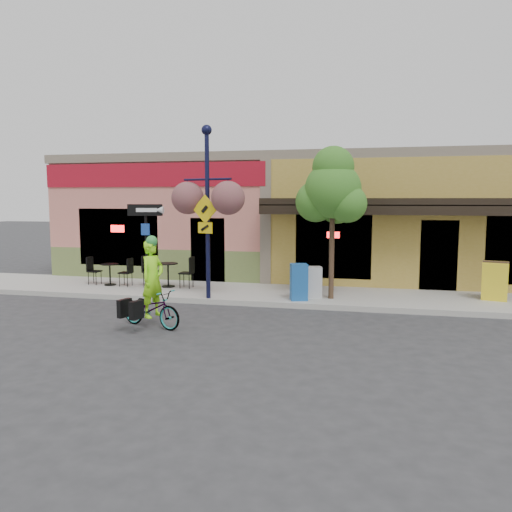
% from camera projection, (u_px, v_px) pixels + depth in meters
% --- Properties ---
extents(ground, '(90.00, 90.00, 0.00)m').
position_uv_depth(ground, '(276.00, 312.00, 13.01)').
color(ground, '#2D2D30').
rests_on(ground, ground).
extents(sidewalk, '(24.00, 3.00, 0.15)m').
position_uv_depth(sidewalk, '(289.00, 295.00, 14.94)').
color(sidewalk, '#9E9B93').
rests_on(sidewalk, ground).
extents(curb, '(24.00, 0.12, 0.15)m').
position_uv_depth(curb, '(280.00, 305.00, 13.54)').
color(curb, '#A8A59E').
rests_on(curb, ground).
extents(building, '(18.20, 8.20, 4.50)m').
position_uv_depth(building, '(311.00, 216.00, 20.02)').
color(building, '#C67062').
rests_on(building, ground).
extents(bicycle, '(1.77, 1.08, 0.88)m').
position_uv_depth(bicycle, '(151.00, 308.00, 11.43)').
color(bicycle, maroon).
rests_on(bicycle, ground).
extents(cyclist_rider, '(0.60, 0.74, 1.76)m').
position_uv_depth(cyclist_rider, '(153.00, 290.00, 11.37)').
color(cyclist_rider, '#94F91A').
rests_on(cyclist_rider, ground).
extents(lamp_post, '(1.64, 0.99, 4.81)m').
position_uv_depth(lamp_post, '(208.00, 213.00, 13.81)').
color(lamp_post, black).
rests_on(lamp_post, sidewalk).
extents(one_way_sign, '(1.03, 0.38, 2.64)m').
position_uv_depth(one_way_sign, '(147.00, 250.00, 14.35)').
color(one_way_sign, black).
rests_on(one_way_sign, sidewalk).
extents(cafe_set_left, '(1.57, 0.86, 0.92)m').
position_uv_depth(cafe_set_left, '(110.00, 271.00, 16.15)').
color(cafe_set_left, black).
rests_on(cafe_set_left, sidewalk).
extents(cafe_set_right, '(1.69, 0.89, 1.00)m').
position_uv_depth(cafe_set_right, '(168.00, 271.00, 15.82)').
color(cafe_set_right, black).
rests_on(cafe_set_right, sidewalk).
extents(newspaper_box_blue, '(0.55, 0.52, 1.01)m').
position_uv_depth(newspaper_box_blue, '(299.00, 282.00, 13.77)').
color(newspaper_box_blue, '#1A549F').
rests_on(newspaper_box_blue, sidewalk).
extents(newspaper_box_grey, '(0.49, 0.47, 0.88)m').
position_uv_depth(newspaper_box_grey, '(314.00, 282.00, 14.14)').
color(newspaper_box_grey, '#B2B2B2').
rests_on(newspaper_box_grey, sidewalk).
extents(street_tree, '(1.67, 1.67, 4.28)m').
position_uv_depth(street_tree, '(332.00, 222.00, 13.79)').
color(street_tree, '#3D7A26').
rests_on(street_tree, sidewalk).
extents(sandwich_board, '(0.75, 0.62, 1.09)m').
position_uv_depth(sandwich_board, '(495.00, 282.00, 13.50)').
color(sandwich_board, yellow).
rests_on(sandwich_board, sidewalk).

